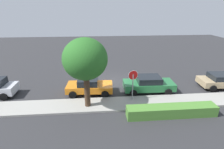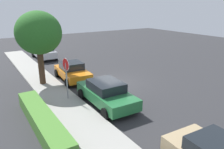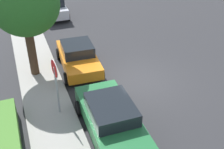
{
  "view_description": "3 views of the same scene",
  "coord_description": "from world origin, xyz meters",
  "views": [
    {
      "loc": [
        1.58,
        16.51,
        7.19
      ],
      "look_at": [
        0.2,
        0.75,
        1.05
      ],
      "focal_mm": 28.0,
      "sensor_mm": 36.0,
      "label": 1
    },
    {
      "loc": [
        -13.07,
        8.6,
        5.64
      ],
      "look_at": [
        -1.17,
        1.01,
        1.13
      ],
      "focal_mm": 35.0,
      "sensor_mm": 36.0,
      "label": 2
    },
    {
      "loc": [
        -10.58,
        5.41,
        7.96
      ],
      "look_at": [
        -0.63,
        1.64,
        1.15
      ],
      "focal_mm": 45.0,
      "sensor_mm": 36.0,
      "label": 3
    }
  ],
  "objects": [
    {
      "name": "ground_plane",
      "position": [
        0.0,
        0.0,
        0.0
      ],
      "size": [
        60.0,
        60.0,
        0.0
      ],
      "primitive_type": "plane",
      "color": "#2D2D30"
    },
    {
      "name": "sidewalk_curb",
      "position": [
        0.0,
        4.62,
        0.07
      ],
      "size": [
        32.0,
        2.06,
        0.14
      ],
      "primitive_type": "cube",
      "color": "#9E9B93",
      "rests_on": "ground_plane"
    },
    {
      "name": "stop_sign",
      "position": [
        -1.13,
        4.22,
        1.84
      ],
      "size": [
        0.76,
        0.12,
        2.68
      ],
      "color": "gray",
      "rests_on": "ground_plane"
    },
    {
      "name": "parked_car_green",
      "position": [
        -2.94,
        2.55,
        0.74
      ],
      "size": [
        4.52,
        2.16,
        1.45
      ],
      "color": "#236B38",
      "rests_on": "ground_plane"
    },
    {
      "name": "parked_car_orange",
      "position": [
        2.36,
        2.45,
        0.7
      ],
      "size": [
        4.07,
        2.18,
        1.4
      ],
      "color": "orange",
      "rests_on": "ground_plane"
    },
    {
      "name": "parked_car_silver",
      "position": [
        10.69,
        2.28,
        0.8
      ],
      "size": [
        4.14,
        1.92,
        1.56
      ],
      "color": "silver",
      "rests_on": "ground_plane"
    },
    {
      "name": "street_tree_near_corner",
      "position": [
        2.42,
        4.71,
        3.77
      ],
      "size": [
        3.16,
        3.16,
        5.31
      ],
      "color": "#422D1E",
      "rests_on": "ground_plane"
    }
  ]
}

